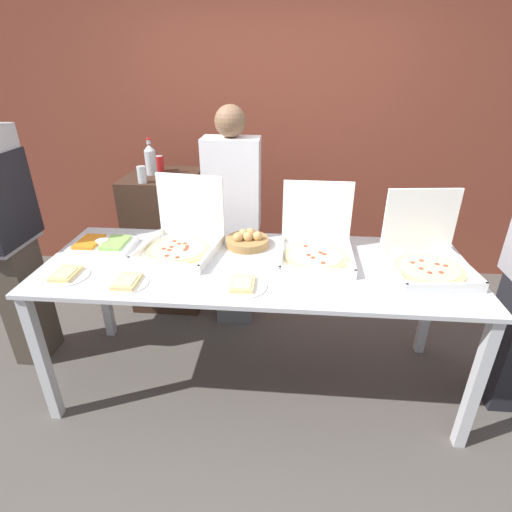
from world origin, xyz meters
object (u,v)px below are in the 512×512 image
(soda_bottle, at_px, (150,159))
(soda_can_colored, at_px, (160,164))
(pizza_box_near_right, at_px, (182,239))
(paper_plate_front_right, at_px, (127,282))
(bread_basket, at_px, (247,240))
(soda_can_silver, at_px, (142,175))
(pizza_box_near_left, at_px, (316,246))
(veggie_tray, at_px, (103,245))
(paper_plate_front_center, at_px, (243,285))
(person_guest_cap, at_px, (233,218))
(person_server_vest, at_px, (3,223))
(pizza_box_far_right, at_px, (427,257))
(paper_plate_front_left, at_px, (66,274))

(soda_bottle, xyz_separation_m, soda_can_colored, (0.04, 0.10, -0.06))
(pizza_box_near_right, bearing_deg, paper_plate_front_right, -105.06)
(pizza_box_near_right, xyz_separation_m, bread_basket, (0.39, 0.11, -0.04))
(soda_bottle, xyz_separation_m, soda_can_silver, (0.01, -0.24, -0.06))
(pizza_box_near_left, relative_size, soda_can_silver, 3.57)
(soda_bottle, bearing_deg, bread_basket, -41.94)
(soda_bottle, bearing_deg, veggie_tray, -94.24)
(pizza_box_near_left, relative_size, veggie_tray, 1.19)
(pizza_box_near_left, height_order, paper_plate_front_right, pizza_box_near_left)
(paper_plate_front_center, relative_size, person_guest_cap, 0.15)
(soda_can_silver, bearing_deg, person_guest_cap, -3.37)
(pizza_box_near_left, relative_size, bread_basket, 1.63)
(soda_can_silver, bearing_deg, veggie_tray, -96.48)
(person_server_vest, bearing_deg, soda_can_silver, 131.29)
(pizza_box_near_right, bearing_deg, paper_plate_front_center, -34.58)
(soda_can_colored, bearing_deg, pizza_box_near_left, -38.62)
(paper_plate_front_center, bearing_deg, pizza_box_near_right, 136.48)
(pizza_box_near_left, height_order, soda_can_colored, pizza_box_near_left)
(soda_bottle, distance_m, soda_can_silver, 0.25)
(paper_plate_front_right, xyz_separation_m, soda_can_colored, (-0.22, 1.39, 0.29))
(pizza_box_near_right, xyz_separation_m, soda_can_colored, (-0.41, 0.96, 0.23))
(paper_plate_front_right, bearing_deg, pizza_box_near_right, 66.00)
(pizza_box_near_right, xyz_separation_m, person_guest_cap, (0.23, 0.58, -0.08))
(pizza_box_far_right, bearing_deg, bread_basket, 160.88)
(veggie_tray, height_order, person_server_vest, person_server_vest)
(pizza_box_near_left, distance_m, soda_can_silver, 1.42)
(paper_plate_front_left, bearing_deg, veggie_tray, 82.99)
(pizza_box_far_right, distance_m, soda_bottle, 2.13)
(veggie_tray, relative_size, soda_bottle, 1.33)
(soda_bottle, bearing_deg, paper_plate_front_left, -95.08)
(pizza_box_near_right, relative_size, soda_bottle, 1.84)
(paper_plate_front_right, bearing_deg, soda_bottle, 101.22)
(soda_bottle, xyz_separation_m, person_guest_cap, (0.68, -0.28, -0.36))
(paper_plate_front_right, bearing_deg, pizza_box_far_right, 10.65)
(paper_plate_front_right, bearing_deg, pizza_box_near_left, 22.15)
(bread_basket, height_order, soda_bottle, soda_bottle)
(veggie_tray, bearing_deg, paper_plate_front_center, -23.10)
(soda_can_silver, distance_m, person_server_vest, 0.95)
(person_guest_cap, bearing_deg, veggie_tray, 38.14)
(soda_bottle, bearing_deg, soda_can_colored, 70.85)
(bread_basket, height_order, soda_can_colored, soda_can_colored)
(paper_plate_front_right, xyz_separation_m, person_guest_cap, (0.42, 1.01, -0.01))
(pizza_box_far_right, height_order, paper_plate_front_center, pizza_box_far_right)
(pizza_box_near_left, xyz_separation_m, person_guest_cap, (-0.58, 0.60, -0.08))
(soda_can_silver, distance_m, soda_can_colored, 0.34)
(soda_bottle, bearing_deg, person_server_vest, -129.09)
(bread_basket, xyz_separation_m, soda_can_silver, (-0.83, 0.51, 0.27))
(paper_plate_front_left, relative_size, paper_plate_front_right, 1.12)
(pizza_box_far_right, distance_m, person_guest_cap, 1.38)
(soda_can_silver, xyz_separation_m, person_server_vest, (-0.70, -0.62, -0.16))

